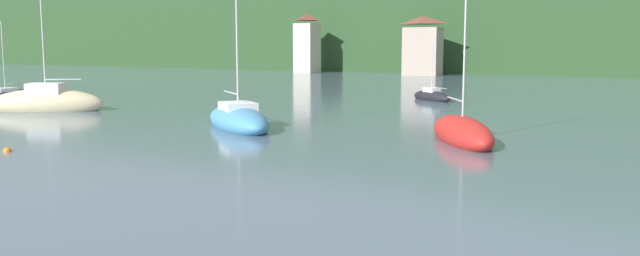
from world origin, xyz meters
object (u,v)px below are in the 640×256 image
sailboat_far_0 (431,97)px  sailboat_mid_6 (6,97)px  shore_building_west (307,44)px  mooring_buoy_near (7,152)px  shore_building_westcentral (423,47)px  sailboat_mid_5 (46,103)px  sailboat_mid_7 (462,133)px  sailboat_mid_1 (238,120)px

sailboat_far_0 → sailboat_mid_6: (-32.02, -18.46, 0.04)m
shore_building_west → sailboat_mid_6: bearing=-84.7°
sailboat_mid_6 → mooring_buoy_near: 29.49m
shore_building_west → shore_building_westcentral: shore_building_west is taller
sailboat_far_0 → sailboat_mid_5: bearing=82.0°
sailboat_mid_7 → mooring_buoy_near: size_ratio=27.85×
shore_building_westcentral → sailboat_far_0: 46.90m
sailboat_far_0 → sailboat_mid_5: sailboat_mid_5 is taller
shore_building_west → mooring_buoy_near: shore_building_west is taller
shore_building_westcentral → mooring_buoy_near: shore_building_westcentral is taller
shore_building_westcentral → sailboat_mid_1: size_ratio=0.91×
shore_building_westcentral → sailboat_mid_5: 66.43m
sailboat_mid_1 → sailboat_far_0: bearing=119.0°
sailboat_mid_6 → sailboat_mid_7: size_ratio=0.67×
sailboat_mid_6 → sailboat_mid_7: (41.34, -4.02, 0.04)m
sailboat_mid_7 → sailboat_mid_5: bearing=-122.4°
sailboat_far_0 → sailboat_mid_1: 23.81m
sailboat_mid_5 → sailboat_mid_6: 11.01m
sailboat_far_0 → shore_building_west: bearing=-13.1°
sailboat_mid_1 → sailboat_mid_6: size_ratio=1.41×
shore_building_westcentral → sailboat_mid_6: (-15.47, -62.14, -4.17)m
sailboat_mid_5 → sailboat_mid_6: bearing=-53.3°
sailboat_far_0 → mooring_buoy_near: sailboat_far_0 is taller
shore_building_westcentral → sailboat_far_0: shore_building_westcentral is taller
sailboat_far_0 → sailboat_mid_7: sailboat_mid_7 is taller
shore_building_west → sailboat_mid_7: sailboat_mid_7 is taller
shore_building_westcentral → mooring_buoy_near: (8.63, -79.13, -4.53)m
shore_building_west → sailboat_far_0: (37.76, -43.80, -4.65)m
sailboat_mid_6 → sailboat_mid_7: bearing=83.5°
shore_building_westcentral → mooring_buoy_near: bearing=-83.8°
shore_building_westcentral → mooring_buoy_near: 79.73m
sailboat_far_0 → sailboat_mid_7: (9.32, -22.47, 0.09)m
shore_building_west → sailboat_far_0: bearing=-49.2°
shore_building_west → sailboat_mid_7: (47.08, -66.27, -4.57)m
sailboat_mid_5 → shore_building_west: bearing=-108.6°
sailboat_mid_1 → mooring_buoy_near: (-4.22, -11.93, -0.46)m
sailboat_mid_5 → sailboat_mid_7: bearing=147.8°
sailboat_mid_7 → mooring_buoy_near: sailboat_mid_7 is taller
shore_building_west → sailboat_mid_5: 68.27m
shore_building_west → sailboat_mid_5: sailboat_mid_5 is taller
shore_building_westcentral → shore_building_west: bearing=179.7°
shore_building_west → mooring_buoy_near: (29.84, -79.25, -4.97)m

